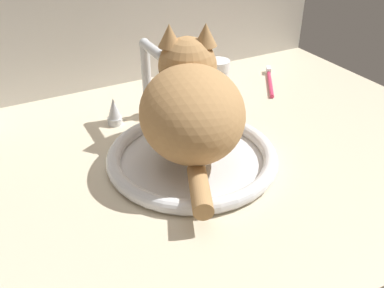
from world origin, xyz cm
name	(u,v)px	position (x,y,z in cm)	size (l,w,h in cm)	color
countertop	(192,163)	(0.00, 0.00, 1.50)	(117.98, 77.53, 3.00)	beige
backsplash_wall	(116,36)	(0.00, 39.96, 15.40)	(117.98, 2.40, 30.79)	beige
sink_basin	(192,157)	(-0.79, -1.69, 4.19)	(31.94, 31.94, 2.68)	white
faucet	(149,89)	(-0.79, 18.15, 10.06)	(18.99, 12.03, 17.89)	silver
cat	(191,103)	(0.01, 0.21, 14.35)	(26.59, 33.56, 20.75)	tan
pill_bottle	(218,82)	(17.20, 19.14, 7.58)	(5.44, 5.44, 9.86)	white
toothbrush	(270,81)	(34.21, 20.74, 3.62)	(10.48, 15.00, 1.70)	#D83359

